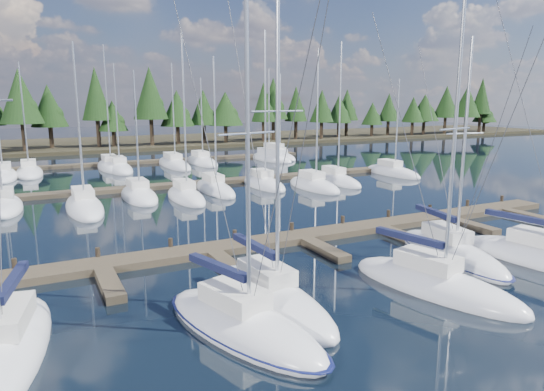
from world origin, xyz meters
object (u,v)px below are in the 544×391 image
front_sailboat_3 (434,284)px  front_sailboat_4 (450,253)px  main_dock (305,239)px  front_sailboat_1 (242,325)px  front_sailboat_0 (8,350)px  motor_yacht_right (272,157)px  front_sailboat_2 (271,298)px

front_sailboat_3 → front_sailboat_4: front_sailboat_3 is taller
main_dock → front_sailboat_1: bearing=-131.9°
front_sailboat_3 → front_sailboat_0: bearing=173.3°
front_sailboat_1 → front_sailboat_3: (9.65, -0.27, 0.01)m
main_dock → front_sailboat_4: 8.52m
front_sailboat_4 → front_sailboat_1: bearing=-168.4°
front_sailboat_0 → front_sailboat_4: bearing=2.8°
main_dock → motor_yacht_right: motor_yacht_right is taller
main_dock → motor_yacht_right: 40.83m
front_sailboat_3 → front_sailboat_1: bearing=178.4°
front_sailboat_2 → front_sailboat_4: size_ratio=1.19×
front_sailboat_3 → motor_yacht_right: front_sailboat_3 is taller
front_sailboat_2 → front_sailboat_3: front_sailboat_2 is taller
front_sailboat_2 → front_sailboat_4: front_sailboat_2 is taller
main_dock → front_sailboat_3: size_ratio=3.22×
front_sailboat_4 → front_sailboat_2: bearing=-174.7°
front_sailboat_1 → front_sailboat_4: size_ratio=1.09×
main_dock → front_sailboat_3: (1.51, -9.34, 0.08)m
front_sailboat_0 → front_sailboat_4: size_ratio=1.25×
motor_yacht_right → front_sailboat_1: bearing=-118.0°
main_dock → front_sailboat_4: bearing=-46.7°
main_dock → front_sailboat_0: (-16.10, -7.27, 0.11)m
main_dock → front_sailboat_0: 17.66m
motor_yacht_right → front_sailboat_4: bearing=-103.8°
main_dock → front_sailboat_0: front_sailboat_0 is taller
front_sailboat_1 → front_sailboat_3: size_ratio=1.01×
front_sailboat_0 → motor_yacht_right: bearing=53.8°
front_sailboat_1 → motor_yacht_right: bearing=62.0°
front_sailboat_3 → motor_yacht_right: bearing=72.1°
front_sailboat_1 → front_sailboat_2: 2.80m
front_sailboat_0 → front_sailboat_1: (7.96, -1.81, -0.03)m
front_sailboat_2 → motor_yacht_right: (22.54, 44.63, 0.17)m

